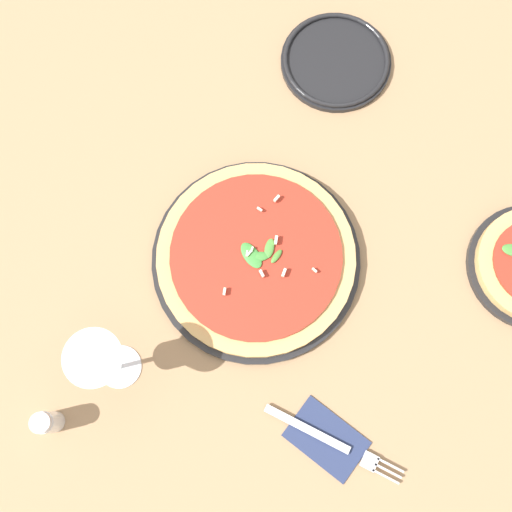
{
  "coord_description": "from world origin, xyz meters",
  "views": [
    {
      "loc": [
        0.12,
        -0.17,
        0.95
      ],
      "look_at": [
        -0.03,
        0.01,
        0.03
      ],
      "focal_mm": 42.0,
      "sensor_mm": 36.0,
      "label": 1
    }
  ],
  "objects_px": {
    "fork": "(332,442)",
    "shaker_pepper": "(47,422)",
    "side_plate_white": "(336,61)",
    "pizza_arugula_main": "(256,258)",
    "wine_glass": "(101,361)"
  },
  "relations": [
    {
      "from": "side_plate_white",
      "to": "shaker_pepper",
      "type": "xyz_separation_m",
      "value": [
        0.04,
        -0.76,
        0.02
      ]
    },
    {
      "from": "wine_glass",
      "to": "fork",
      "type": "bearing_deg",
      "value": 20.05
    },
    {
      "from": "pizza_arugula_main",
      "to": "fork",
      "type": "distance_m",
      "value": 0.3
    },
    {
      "from": "shaker_pepper",
      "to": "wine_glass",
      "type": "bearing_deg",
      "value": 79.92
    },
    {
      "from": "wine_glass",
      "to": "fork",
      "type": "height_order",
      "value": "wine_glass"
    },
    {
      "from": "pizza_arugula_main",
      "to": "shaker_pepper",
      "type": "distance_m",
      "value": 0.4
    },
    {
      "from": "side_plate_white",
      "to": "pizza_arugula_main",
      "type": "bearing_deg",
      "value": -72.37
    },
    {
      "from": "shaker_pepper",
      "to": "fork",
      "type": "bearing_deg",
      "value": 35.06
    },
    {
      "from": "pizza_arugula_main",
      "to": "wine_glass",
      "type": "height_order",
      "value": "wine_glass"
    },
    {
      "from": "pizza_arugula_main",
      "to": "fork",
      "type": "xyz_separation_m",
      "value": [
        0.27,
        -0.15,
        -0.01
      ]
    },
    {
      "from": "fork",
      "to": "shaker_pepper",
      "type": "xyz_separation_m",
      "value": [
        -0.35,
        -0.24,
        0.03
      ]
    },
    {
      "from": "side_plate_white",
      "to": "wine_glass",
      "type": "bearing_deg",
      "value": -84.56
    },
    {
      "from": "fork",
      "to": "shaker_pepper",
      "type": "height_order",
      "value": "shaker_pepper"
    },
    {
      "from": "fork",
      "to": "side_plate_white",
      "type": "xyz_separation_m",
      "value": [
        -0.38,
        0.52,
        0.0
      ]
    },
    {
      "from": "fork",
      "to": "side_plate_white",
      "type": "relative_size",
      "value": 1.14
    }
  ]
}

